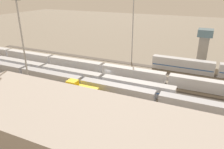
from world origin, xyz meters
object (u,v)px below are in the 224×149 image
at_px(train_on_track_7, 81,91).
at_px(light_mast_2, 133,17).
at_px(train_on_track_3, 99,68).
at_px(train_on_track_0, 217,70).
at_px(light_mast_3, 21,35).
at_px(train_on_track_5, 71,75).
at_px(maintenance_shed, 94,144).
at_px(control_tower, 204,43).
at_px(train_on_track_6, 78,83).

relative_size(train_on_track_7, light_mast_2, 0.33).
bearing_deg(train_on_track_3, train_on_track_7, 102.56).
xyz_separation_m(train_on_track_0, light_mast_2, (33.82, -2.87, 16.67)).
bearing_deg(light_mast_2, light_mast_3, 66.14).
distance_m(train_on_track_5, maintenance_shed, 42.14).
bearing_deg(control_tower, train_on_track_7, 59.34).
height_order(light_mast_2, maintenance_shed, light_mast_2).
distance_m(train_on_track_0, train_on_track_7, 50.13).
relative_size(train_on_track_7, light_mast_3, 0.35).
relative_size(train_on_track_3, train_on_track_7, 13.90).
bearing_deg(train_on_track_5, train_on_track_3, -120.21).
bearing_deg(light_mast_3, maintenance_shed, 150.60).
xyz_separation_m(train_on_track_0, train_on_track_5, (46.17, 25.00, -0.58)).
distance_m(train_on_track_6, train_on_track_0, 50.12).
distance_m(train_on_track_7, control_tower, 58.78).
height_order(train_on_track_6, light_mast_3, light_mast_3).
xyz_separation_m(light_mast_3, maintenance_shed, (-32.98, 18.59, -12.35)).
bearing_deg(train_on_track_6, light_mast_2, -100.90).
distance_m(train_on_track_0, control_tower, 17.41).
relative_size(train_on_track_6, light_mast_3, 4.89).
bearing_deg(light_mast_3, train_on_track_7, -167.71).
distance_m(train_on_track_0, light_mast_2, 37.81).
distance_m(train_on_track_6, control_tower, 57.01).
height_order(train_on_track_5, light_mast_3, light_mast_3).
distance_m(train_on_track_6, light_mast_2, 37.63).
height_order(train_on_track_7, light_mast_2, light_mast_2).
height_order(train_on_track_6, control_tower, control_tower).
distance_m(maintenance_shed, control_tower, 73.63).
bearing_deg(maintenance_shed, train_on_track_5, -49.93).
bearing_deg(maintenance_shed, train_on_track_3, -63.29).
distance_m(train_on_track_5, light_mast_3, 21.78).
bearing_deg(light_mast_3, train_on_track_3, -116.59).
distance_m(train_on_track_5, train_on_track_7, 14.34).
bearing_deg(train_on_track_0, train_on_track_7, 44.28).
relative_size(train_on_track_6, control_tower, 9.74).
xyz_separation_m(train_on_track_7, control_tower, (-29.81, -50.28, 6.15)).
distance_m(train_on_track_3, train_on_track_6, 15.00).
bearing_deg(train_on_track_3, train_on_track_5, 59.79).
relative_size(train_on_track_6, light_mast_2, 4.52).
bearing_deg(control_tower, light_mast_2, 24.10).
bearing_deg(train_on_track_7, control_tower, -120.66).
height_order(train_on_track_0, light_mast_2, light_mast_2).
xyz_separation_m(train_on_track_6, maintenance_shed, (-21.00, 27.13, 3.57)).
bearing_deg(train_on_track_5, control_tower, -134.87).
relative_size(train_on_track_5, light_mast_2, 2.32).
height_order(train_on_track_6, maintenance_shed, maintenance_shed).
bearing_deg(train_on_track_6, train_on_track_3, -89.24).
height_order(train_on_track_3, train_on_track_7, train_on_track_7).
distance_m(train_on_track_7, light_mast_2, 41.61).
distance_m(train_on_track_0, light_mast_3, 66.64).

